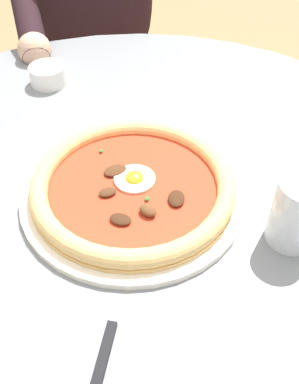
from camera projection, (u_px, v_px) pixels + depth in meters
The scene contains 6 objects.
dining_table at pixel (135, 260), 0.75m from camera, with size 1.06×1.06×0.74m.
pizza_on_plate at pixel (134, 186), 0.63m from camera, with size 0.32×0.32×0.04m.
water_glass at pixel (296, 216), 0.56m from camera, with size 0.06×0.06×0.10m.
ramekin_capers at pixel (48, 74), 0.85m from camera, with size 0.07×0.07×0.04m.
diner_person at pixel (90, 69), 1.31m from camera, with size 0.57×0.43×1.19m.
cafe_chair_diner at pixel (87, 53), 1.42m from camera, with size 0.57×0.57×0.83m.
Camera 1 is at (0.44, 0.12, 1.19)m, focal length 41.47 mm.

